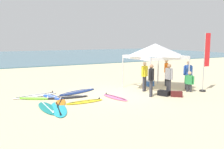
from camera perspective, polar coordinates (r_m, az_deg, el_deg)
ground_plane at (r=13.82m, az=1.81°, el=-4.52°), size 80.00×80.00×0.00m
sea at (r=45.86m, az=-20.09°, el=3.92°), size 80.00×36.00×0.10m
canopy_tent at (r=15.13m, az=9.82°, el=5.59°), size 2.91×2.91×2.75m
surfboard_pink at (r=12.96m, az=0.68°, el=-5.20°), size 0.80×1.94×0.19m
surfboard_orange at (r=11.96m, az=-11.83°, el=-6.52°), size 1.22×1.91×0.19m
surfboard_navy at (r=14.41m, az=-7.83°, el=-3.92°), size 2.62×1.51×0.19m
surfboard_white at (r=13.97m, az=-16.99°, el=-4.58°), size 2.45×1.05×0.19m
surfboard_yellow at (r=12.16m, az=-6.19°, el=-6.14°), size 1.93×0.57×0.19m
surfboard_blue at (r=13.44m, az=-13.46°, el=-4.94°), size 1.09×2.01×0.19m
surfboard_lime at (r=13.39m, az=-17.55°, el=-5.15°), size 1.89×1.57×0.19m
surfboard_black at (r=13.21m, az=-10.52°, el=-5.09°), size 2.42×1.13×0.19m
surfboard_teal at (r=11.37m, az=-14.46°, el=-7.38°), size 0.62×2.27×0.19m
surfboard_cyan at (r=11.10m, az=-12.10°, el=-7.68°), size 1.15×2.56×0.19m
person_yellow at (r=14.53m, az=7.42°, el=0.00°), size 0.50×0.35×1.71m
person_black at (r=13.24m, az=8.93°, el=-0.82°), size 0.45×0.40×1.71m
person_orange at (r=16.52m, az=12.22°, el=0.87°), size 0.40×0.45×1.71m
person_blue at (r=15.55m, az=16.90°, el=0.25°), size 0.51×0.35×1.71m
person_grey at (r=13.69m, az=12.82°, el=-0.63°), size 0.25×0.55×1.71m
person_green at (r=14.98m, az=17.20°, el=-1.33°), size 0.37×0.49×1.20m
banner_flag at (r=15.32m, az=20.48°, el=2.18°), size 0.60×0.36×3.40m
gear_bag_near_tent at (r=13.66m, az=14.48°, el=-4.32°), size 0.66×0.64×0.28m
gear_bag_by_pole at (r=13.72m, az=11.69°, el=-4.18°), size 0.51×0.67×0.28m
cooler_box at (r=16.35m, az=8.59°, el=-1.92°), size 0.50×0.36×0.39m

